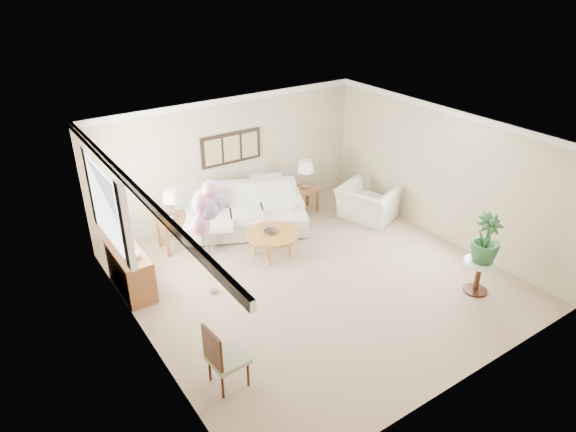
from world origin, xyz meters
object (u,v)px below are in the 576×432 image
(accent_chair, at_px, (223,356))
(sofa, at_px, (244,214))
(coffee_table, at_px, (272,235))
(balloon_cluster, at_px, (207,206))
(armchair, at_px, (367,203))

(accent_chair, bearing_deg, sofa, 56.74)
(coffee_table, relative_size, balloon_cluster, 0.49)
(sofa, distance_m, balloon_cluster, 2.53)
(sofa, distance_m, armchair, 2.63)
(coffee_table, distance_m, accent_chair, 3.30)
(accent_chair, bearing_deg, armchair, 28.26)
(sofa, xyz_separation_m, coffee_table, (-0.06, -1.16, 0.07))
(sofa, height_order, accent_chair, sofa)
(coffee_table, height_order, accent_chair, accent_chair)
(sofa, bearing_deg, armchair, -22.19)
(coffee_table, distance_m, armchair, 2.50)
(armchair, bearing_deg, sofa, 48.06)
(sofa, bearing_deg, balloon_cluster, -133.23)
(coffee_table, xyz_separation_m, balloon_cluster, (-1.46, -0.45, 1.17))
(accent_chair, bearing_deg, coffee_table, 46.44)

